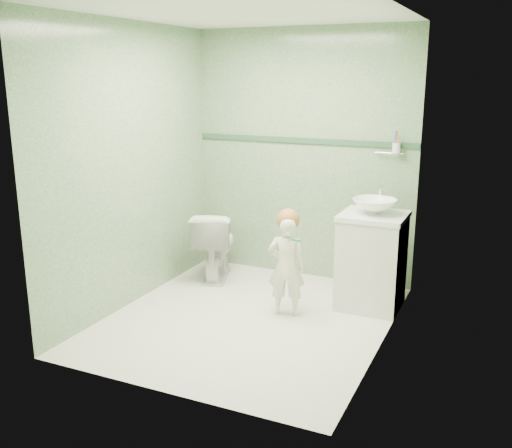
% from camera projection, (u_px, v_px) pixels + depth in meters
% --- Properties ---
extents(ground, '(2.50, 2.50, 0.00)m').
position_uv_depth(ground, '(248.00, 319.00, 4.78)').
color(ground, beige).
rests_on(ground, ground).
extents(room_shell, '(2.50, 2.54, 2.40)m').
position_uv_depth(room_shell, '(248.00, 176.00, 4.48)').
color(room_shell, '#658C63').
rests_on(room_shell, ground).
extents(trim_stripe, '(2.20, 0.02, 0.05)m').
position_uv_depth(trim_stripe, '(303.00, 141.00, 5.54)').
color(trim_stripe, '#2E5138').
rests_on(trim_stripe, room_shell).
extents(vanity, '(0.52, 0.50, 0.80)m').
position_uv_depth(vanity, '(371.00, 262.00, 4.96)').
color(vanity, silver).
rests_on(vanity, ground).
extents(counter, '(0.54, 0.52, 0.04)m').
position_uv_depth(counter, '(374.00, 216.00, 4.86)').
color(counter, white).
rests_on(counter, vanity).
extents(basin, '(0.37, 0.37, 0.13)m').
position_uv_depth(basin, '(374.00, 206.00, 4.84)').
color(basin, white).
rests_on(basin, counter).
extents(faucet, '(0.03, 0.13, 0.18)m').
position_uv_depth(faucet, '(380.00, 193.00, 4.98)').
color(faucet, silver).
rests_on(faucet, counter).
extents(cup_holder, '(0.26, 0.07, 0.21)m').
position_uv_depth(cup_holder, '(396.00, 148.00, 5.13)').
color(cup_holder, silver).
rests_on(cup_holder, room_shell).
extents(toilet, '(0.57, 0.76, 0.68)m').
position_uv_depth(toilet, '(215.00, 244.00, 5.70)').
color(toilet, white).
rests_on(toilet, ground).
extents(toddler, '(0.35, 0.28, 0.85)m').
position_uv_depth(toddler, '(286.00, 266.00, 4.79)').
color(toddler, white).
rests_on(toddler, ground).
extents(hair_cap, '(0.19, 0.19, 0.19)m').
position_uv_depth(hair_cap, '(288.00, 220.00, 4.71)').
color(hair_cap, '#9F682F').
rests_on(hair_cap, toddler).
extents(teal_toothbrush, '(0.10, 0.14, 0.08)m').
position_uv_depth(teal_toothbrush, '(295.00, 240.00, 4.59)').
color(teal_toothbrush, '#06826C').
rests_on(teal_toothbrush, toddler).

